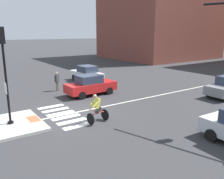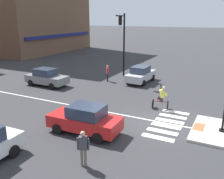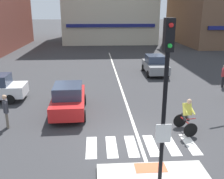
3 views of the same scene
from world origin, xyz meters
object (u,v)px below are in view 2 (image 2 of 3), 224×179
at_px(traffic_light_mast, 123,36).
at_px(car_red_westbound_near, 85,119).
at_px(pedestrian_at_curb_left, 83,146).
at_px(cyclist, 162,97).
at_px(car_silver_cross_right, 141,74).
at_px(pedestrian_waiting_far_side, 107,72).
at_px(car_grey_eastbound_far, 46,77).

distance_m(traffic_light_mast, car_red_westbound_near, 13.66).
relative_size(car_red_westbound_near, pedestrian_at_curb_left, 2.48).
relative_size(car_red_westbound_near, cyclist, 2.47).
height_order(car_silver_cross_right, cyclist, cyclist).
relative_size(car_silver_cross_right, pedestrian_waiting_far_side, 2.50).
bearing_deg(car_grey_eastbound_far, pedestrian_at_curb_left, -132.43).
height_order(car_grey_eastbound_far, pedestrian_waiting_far_side, pedestrian_waiting_far_side).
relative_size(car_grey_eastbound_far, car_red_westbound_near, 1.00).
height_order(car_grey_eastbound_far, pedestrian_at_curb_left, pedestrian_at_curb_left).
relative_size(car_grey_eastbound_far, pedestrian_waiting_far_side, 2.47).
distance_m(cyclist, pedestrian_at_curb_left, 8.44).
bearing_deg(traffic_light_mast, pedestrian_waiting_far_side, 157.59).
distance_m(car_grey_eastbound_far, car_silver_cross_right, 9.15).
distance_m(traffic_light_mast, pedestrian_at_curb_left, 16.70).
bearing_deg(pedestrian_waiting_far_side, pedestrian_at_curb_left, -156.07).
relative_size(car_silver_cross_right, cyclist, 2.48).
distance_m(car_silver_cross_right, pedestrian_waiting_far_side, 3.34).
xyz_separation_m(car_red_westbound_near, cyclist, (5.59, -2.75, 0.06)).
distance_m(car_red_westbound_near, pedestrian_waiting_far_side, 11.63).
xyz_separation_m(cyclist, pedestrian_at_curb_left, (-8.37, 1.05, 0.11)).
relative_size(car_red_westbound_near, car_silver_cross_right, 0.99).
height_order(car_grey_eastbound_far, cyclist, cyclist).
xyz_separation_m(car_grey_eastbound_far, car_silver_cross_right, (5.21, -7.52, 0.00)).
bearing_deg(cyclist, car_silver_cross_right, 31.78).
relative_size(car_grey_eastbound_far, car_silver_cross_right, 0.99).
bearing_deg(car_red_westbound_near, car_silver_cross_right, 5.65).
distance_m(car_red_westbound_near, car_silver_cross_right, 12.00).
relative_size(car_grey_eastbound_far, cyclist, 2.46).
height_order(cyclist, pedestrian_at_curb_left, cyclist).
bearing_deg(cyclist, car_red_westbound_near, 153.78).
relative_size(traffic_light_mast, cyclist, 3.96).
relative_size(cyclist, pedestrian_waiting_far_side, 1.01).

